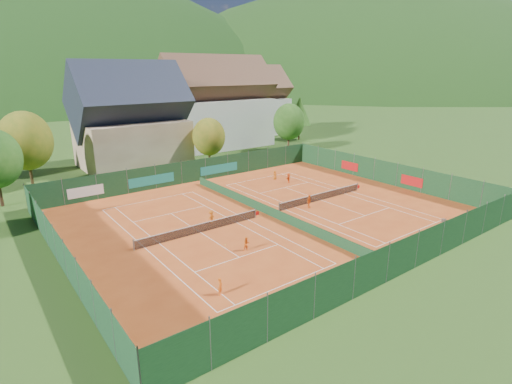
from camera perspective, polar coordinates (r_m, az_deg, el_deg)
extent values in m
plane|color=#284B17|center=(42.08, 1.64, -3.28)|extent=(600.00, 600.00, 0.00)
cube|color=#B9481B|center=(42.07, 1.64, -3.24)|extent=(40.00, 32.00, 0.01)
cube|color=white|center=(48.10, -14.86, -1.16)|extent=(10.97, 0.06, 0.00)
cube|color=white|center=(29.16, 3.91, -13.16)|extent=(10.97, 0.06, 0.00)
cube|color=white|center=(35.90, -15.63, -7.66)|extent=(0.06, 23.77, 0.00)
cube|color=white|center=(40.65, -1.15, -3.98)|extent=(0.06, 23.77, 0.00)
cube|color=white|center=(36.35, -13.62, -7.18)|extent=(0.06, 23.77, 0.00)
cube|color=white|center=(39.93, -2.75, -4.41)|extent=(0.06, 23.77, 0.00)
cube|color=white|center=(43.31, -12.07, -3.02)|extent=(8.23, 0.06, 0.00)
cube|color=white|center=(32.98, -2.39, -9.30)|extent=(8.23, 0.06, 0.00)
cube|color=white|center=(37.96, -7.91, -5.75)|extent=(0.06, 12.80, 0.00)
cube|color=white|center=(55.68, 0.48, 1.95)|extent=(10.97, 0.06, 0.00)
cube|color=white|center=(40.46, 21.45, -5.36)|extent=(10.97, 0.06, 0.00)
cube|color=white|center=(43.59, 4.23, -2.53)|extent=(0.06, 23.77, 0.00)
cube|color=white|center=(51.14, 13.56, 0.04)|extent=(0.06, 23.77, 0.00)
cube|color=white|center=(44.45, 5.56, -2.17)|extent=(0.06, 23.77, 0.00)
cube|color=white|center=(50.13, 12.55, -0.24)|extent=(0.06, 23.77, 0.00)
cube|color=white|center=(51.60, 4.18, 0.65)|extent=(8.23, 0.06, 0.00)
cube|color=white|center=(43.30, 15.35, -3.27)|extent=(8.23, 0.06, 0.00)
cube|color=white|center=(47.20, 9.27, -1.15)|extent=(0.06, 12.80, 0.00)
cylinder|color=#59595B|center=(35.42, -17.08, -7.26)|extent=(0.10, 0.10, 1.02)
cylinder|color=#59595B|center=(40.98, -0.11, -3.06)|extent=(0.10, 0.10, 1.02)
cube|color=black|center=(37.78, -7.94, -5.13)|extent=(12.80, 0.02, 0.86)
cube|color=white|center=(37.62, -7.97, -4.52)|extent=(12.80, 0.04, 0.06)
cube|color=red|center=(41.14, 0.17, -3.06)|extent=(0.40, 0.04, 0.40)
cylinder|color=#59595B|center=(42.86, 3.32, -2.16)|extent=(0.10, 0.10, 1.02)
cylinder|color=#59595B|center=(51.68, 14.25, 0.75)|extent=(0.10, 0.10, 1.02)
cube|color=black|center=(47.06, 9.29, -0.63)|extent=(12.80, 0.02, 0.86)
cube|color=white|center=(46.93, 9.32, -0.13)|extent=(12.80, 0.04, 0.06)
cube|color=red|center=(51.89, 14.42, 0.73)|extent=(0.40, 0.04, 0.40)
cube|color=#163D20|center=(41.90, 1.64, -2.61)|extent=(0.03, 28.80, 1.00)
cube|color=#153B1F|center=(54.49, -8.88, 3.01)|extent=(40.00, 0.04, 3.00)
cube|color=teal|center=(52.08, -14.65, 1.64)|extent=(6.00, 0.03, 1.20)
cube|color=teal|center=(56.43, -5.26, 3.33)|extent=(6.00, 0.03, 1.20)
cube|color=silver|center=(49.79, -23.14, 0.06)|extent=(4.00, 0.03, 1.20)
cube|color=#14391B|center=(31.62, 20.22, -8.67)|extent=(40.00, 0.04, 3.00)
cube|color=#14381F|center=(33.83, -26.19, -7.70)|extent=(0.04, 32.00, 3.00)
cube|color=#153A1D|center=(55.78, 17.98, 2.70)|extent=(0.04, 32.00, 3.00)
cube|color=#B21414|center=(53.71, 21.35, 1.46)|extent=(0.03, 3.00, 1.20)
cube|color=#B21414|center=(59.33, 13.23, 3.63)|extent=(0.03, 3.00, 1.20)
cube|color=#CBB18F|center=(65.47, -17.18, 6.64)|extent=(15.00, 12.00, 7.00)
cube|color=#1E2333|center=(64.67, -17.69, 12.30)|extent=(16.20, 12.00, 12.00)
cube|color=silver|center=(78.82, -5.62, 9.75)|extent=(20.00, 11.00, 9.00)
cube|color=brown|center=(78.20, -5.78, 15.03)|extent=(21.60, 11.00, 11.00)
cube|color=silver|center=(93.21, -0.76, 10.69)|extent=(16.00, 10.00, 8.00)
cube|color=brown|center=(92.68, -0.77, 14.68)|extent=(17.28, 10.00, 10.00)
cylinder|color=#432818|center=(52.57, -32.70, -0.24)|extent=(0.36, 0.36, 2.80)
cylinder|color=#422D17|center=(58.66, -29.43, 2.05)|extent=(0.36, 0.36, 3.15)
ellipsoid|color=olive|center=(57.81, -30.08, 6.35)|extent=(6.44, 6.44, 7.40)
cylinder|color=#462F19|center=(62.49, -6.64, 4.68)|extent=(0.36, 0.36, 2.45)
ellipsoid|color=olive|center=(61.82, -6.76, 7.85)|extent=(5.01, 5.01, 5.76)
cylinder|color=#4C2D1B|center=(74.43, 4.65, 6.92)|extent=(0.36, 0.36, 2.80)
ellipsoid|color=#275418|center=(73.82, 4.73, 9.97)|extent=(5.72, 5.72, 6.58)
cylinder|color=#472B19|center=(86.88, 6.14, 8.49)|extent=(0.36, 0.36, 3.15)
cone|color=#2A5919|center=(86.31, 6.24, 11.44)|extent=(5.04, 5.04, 5.85)
cylinder|color=#412917|center=(87.97, -1.33, 8.81)|extent=(0.36, 0.36, 3.50)
ellipsoid|color=olive|center=(87.37, -1.35, 12.05)|extent=(7.15, 7.15, 8.22)
ellipsoid|color=black|center=(337.45, -30.56, 5.18)|extent=(440.00, 440.00, 242.00)
ellipsoid|color=black|center=(348.71, 13.25, 8.08)|extent=(380.00, 380.00, 220.40)
cylinder|color=slate|center=(42.94, 25.32, -3.99)|extent=(0.02, 0.02, 0.80)
cylinder|color=slate|center=(43.19, 25.51, -3.90)|extent=(0.02, 0.02, 0.80)
cylinder|color=slate|center=(43.06, 24.97, -3.88)|extent=(0.02, 0.02, 0.80)
cylinder|color=slate|center=(43.32, 25.16, -3.79)|extent=(0.02, 0.02, 0.80)
cube|color=slate|center=(43.08, 25.27, -3.70)|extent=(0.34, 0.34, 0.30)
ellipsoid|color=#CCD833|center=(43.07, 25.27, -3.67)|extent=(0.28, 0.28, 0.16)
sphere|color=#CCD833|center=(35.18, -4.44, -7.52)|extent=(0.07, 0.07, 0.07)
sphere|color=#CCD833|center=(39.78, 21.96, -5.77)|extent=(0.07, 0.07, 0.07)
imported|color=orange|center=(27.85, -5.13, -13.28)|extent=(0.56, 0.53, 1.28)
imported|color=orange|center=(33.86, -1.34, -7.42)|extent=(0.69, 0.59, 1.23)
imported|color=#D05E12|center=(39.66, -6.43, -3.61)|extent=(0.99, 0.72, 1.38)
imported|color=#E05813|center=(44.21, 7.58, -1.33)|extent=(0.96, 0.64, 1.51)
imported|color=#CA5E12|center=(55.15, 2.71, 2.42)|extent=(0.62, 0.42, 1.22)
imported|color=#FF5716|center=(53.60, 4.65, 2.00)|extent=(1.28, 0.90, 1.33)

